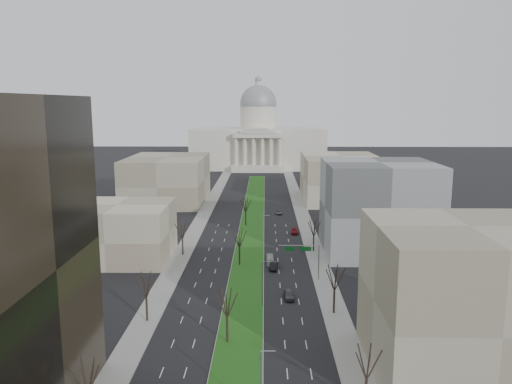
# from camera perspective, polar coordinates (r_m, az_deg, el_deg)

# --- Properties ---
(ground) EXTENTS (600.00, 600.00, 0.00)m
(ground) POSITION_cam_1_polar(r_m,az_deg,el_deg) (161.59, -0.47, -3.87)
(ground) COLOR black
(ground) RESTS_ON ground
(median) EXTENTS (8.00, 222.03, 0.20)m
(median) POSITION_cam_1_polar(r_m,az_deg,el_deg) (160.58, -0.48, -3.93)
(median) COLOR #999993
(median) RESTS_ON ground
(sidewalk_left) EXTENTS (5.00, 330.00, 0.15)m
(sidewalk_left) POSITION_cam_1_polar(r_m,az_deg,el_deg) (139.08, -8.01, -6.26)
(sidewalk_left) COLOR gray
(sidewalk_left) RESTS_ON ground
(sidewalk_right) EXTENTS (5.00, 330.00, 0.15)m
(sidewalk_right) POSITION_cam_1_polar(r_m,az_deg,el_deg) (138.04, 6.58, -6.36)
(sidewalk_right) COLOR gray
(sidewalk_right) RESTS_ON ground
(capitol) EXTENTS (80.00, 46.00, 55.00)m
(capitol) POSITION_cam_1_polar(r_m,az_deg,el_deg) (307.21, 0.25, 5.86)
(capitol) COLOR beige
(capitol) RESTS_ON ground
(building_beige_left) EXTENTS (26.00, 22.00, 14.00)m
(building_beige_left) POSITION_cam_1_polar(r_m,az_deg,el_deg) (131.25, -15.49, -4.40)
(building_beige_left) COLOR tan
(building_beige_left) RESTS_ON ground
(building_tan_right) EXTENTS (26.00, 24.00, 22.00)m
(building_tan_right) POSITION_cam_1_polar(r_m,az_deg,el_deg) (79.67, 22.67, -11.31)
(building_tan_right) COLOR gray
(building_tan_right) RESTS_ON ground
(building_grey_right) EXTENTS (28.00, 26.00, 24.00)m
(building_grey_right) POSITION_cam_1_polar(r_m,az_deg,el_deg) (134.91, 13.80, -1.75)
(building_grey_right) COLOR #585B5D
(building_grey_right) RESTS_ON ground
(building_far_left) EXTENTS (30.00, 40.00, 18.00)m
(building_far_left) POSITION_cam_1_polar(r_m,az_deg,el_deg) (202.83, -10.12, 1.43)
(building_far_left) COLOR gray
(building_far_left) RESTS_ON ground
(building_far_right) EXTENTS (30.00, 40.00, 18.00)m
(building_far_right) POSITION_cam_1_polar(r_m,az_deg,el_deg) (206.30, 9.62, 1.59)
(building_far_right) COLOR tan
(building_far_right) RESTS_ON ground
(tree_left_near) EXTENTS (5.10, 5.10, 9.18)m
(tree_left_near) POSITION_cam_1_polar(r_m,az_deg,el_deg) (67.10, -18.73, -19.37)
(tree_left_near) COLOR black
(tree_left_near) RESTS_ON ground
(tree_left_mid) EXTENTS (5.40, 5.40, 9.72)m
(tree_left_mid) POSITION_cam_1_polar(r_m,az_deg,el_deg) (93.07, -12.48, -10.28)
(tree_left_mid) COLOR black
(tree_left_mid) RESTS_ON ground
(tree_left_far) EXTENTS (5.28, 5.28, 9.50)m
(tree_left_far) POSITION_cam_1_polar(r_m,az_deg,el_deg) (130.59, -8.43, -4.28)
(tree_left_far) COLOR black
(tree_left_far) RESTS_ON ground
(tree_right_near) EXTENTS (5.16, 5.16, 9.29)m
(tree_right_near) POSITION_cam_1_polar(r_m,az_deg,el_deg) (68.33, 12.59, -18.41)
(tree_right_near) COLOR black
(tree_right_near) RESTS_ON ground
(tree_right_mid) EXTENTS (5.52, 5.52, 9.94)m
(tree_right_mid) POSITION_cam_1_polar(r_m,az_deg,el_deg) (95.21, 8.99, -9.59)
(tree_right_mid) COLOR black
(tree_right_mid) RESTS_ON ground
(tree_right_far) EXTENTS (5.04, 5.04, 9.07)m
(tree_right_far) POSITION_cam_1_polar(r_m,az_deg,el_deg) (133.43, 6.63, -4.06)
(tree_right_far) COLOR black
(tree_right_far) RESTS_ON ground
(tree_median_a) EXTENTS (5.40, 5.40, 9.72)m
(tree_median_a) POSITION_cam_1_polar(r_m,az_deg,el_deg) (83.39, -3.34, -12.50)
(tree_median_a) COLOR black
(tree_median_a) RESTS_ON ground
(tree_median_b) EXTENTS (5.40, 5.40, 9.72)m
(tree_median_b) POSITION_cam_1_polar(r_m,az_deg,el_deg) (121.22, -1.91, -5.22)
(tree_median_b) COLOR black
(tree_median_b) RESTS_ON ground
(tree_median_c) EXTENTS (5.40, 5.40, 9.72)m
(tree_median_c) POSITION_cam_1_polar(r_m,az_deg,el_deg) (160.11, -1.19, -1.44)
(tree_median_c) COLOR black
(tree_median_c) RESTS_ON ground
(streetlamp_median_a) EXTENTS (1.90, 0.20, 9.16)m
(streetlamp_median_a) POSITION_cam_1_polar(r_m,az_deg,el_deg) (66.27, 0.62, -20.99)
(streetlamp_median_a) COLOR gray
(streetlamp_median_a) RESTS_ON ground
(streetlamp_median_b) EXTENTS (1.90, 0.20, 9.16)m
(streetlamp_median_b) POSITION_cam_1_polar(r_m,az_deg,el_deg) (97.93, 0.76, -10.35)
(streetlamp_median_b) COLOR gray
(streetlamp_median_b) RESTS_ON ground
(streetlamp_median_c) EXTENTS (1.90, 0.20, 9.16)m
(streetlamp_median_c) POSITION_cam_1_polar(r_m,az_deg,el_deg) (136.12, 0.84, -4.46)
(streetlamp_median_c) COLOR gray
(streetlamp_median_c) RESTS_ON ground
(mast_arm_signs) EXTENTS (9.12, 0.24, 8.09)m
(mast_arm_signs) POSITION_cam_1_polar(r_m,az_deg,el_deg) (112.13, 5.82, -7.02)
(mast_arm_signs) COLOR gray
(mast_arm_signs) RESTS_ON ground
(car_grey_near) EXTENTS (2.43, 5.18, 1.71)m
(car_grey_near) POSITION_cam_1_polar(r_m,az_deg,el_deg) (103.30, 3.77, -11.61)
(car_grey_near) COLOR #43464A
(car_grey_near) RESTS_ON ground
(car_black) EXTENTS (2.20, 5.08, 1.63)m
(car_black) POSITION_cam_1_polar(r_m,az_deg,el_deg) (120.16, 2.03, -8.45)
(car_black) COLOR black
(car_black) RESTS_ON ground
(car_red) EXTENTS (2.31, 5.20, 1.48)m
(car_red) POSITION_cam_1_polar(r_m,az_deg,el_deg) (152.41, 4.42, -4.48)
(car_red) COLOR maroon
(car_red) RESTS_ON ground
(car_grey_far) EXTENTS (2.38, 4.91, 1.35)m
(car_grey_far) POSITION_cam_1_polar(r_m,az_deg,el_deg) (178.32, 2.61, -2.33)
(car_grey_far) COLOR #575960
(car_grey_far) RESTS_ON ground
(box_van) EXTENTS (1.77, 6.86, 1.90)m
(box_van) POSITION_cam_1_polar(r_m,az_deg,el_deg) (124.25, 1.63, -7.75)
(box_van) COLOR silver
(box_van) RESTS_ON ground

